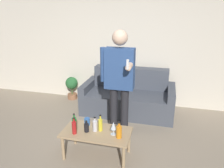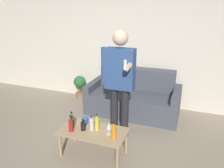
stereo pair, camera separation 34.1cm
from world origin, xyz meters
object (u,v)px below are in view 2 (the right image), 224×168
(couch, at_px, (134,98))
(person_standing_front, at_px, (119,77))
(bottle_orange, at_px, (71,125))
(coffee_table, at_px, (93,133))

(couch, height_order, person_standing_front, person_standing_front)
(bottle_orange, bearing_deg, coffee_table, 24.43)
(bottle_orange, distance_m, person_standing_front, 1.04)
(couch, distance_m, bottle_orange, 1.79)
(bottle_orange, relative_size, person_standing_front, 0.14)
(coffee_table, height_order, person_standing_front, person_standing_front)
(coffee_table, distance_m, bottle_orange, 0.34)
(coffee_table, bearing_deg, person_standing_front, 73.91)
(coffee_table, distance_m, person_standing_front, 0.95)
(couch, relative_size, coffee_table, 1.89)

